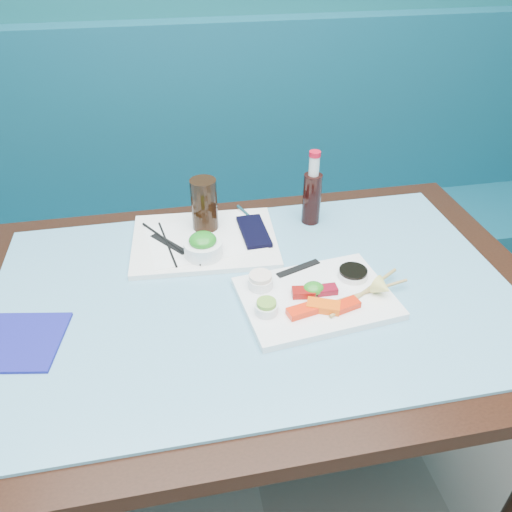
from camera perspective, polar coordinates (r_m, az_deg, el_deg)
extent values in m
cube|color=#0D4558|center=(2.11, -4.08, -2.16)|extent=(3.00, 0.55, 0.45)
cube|color=#0D4558|center=(2.06, -5.48, 12.12)|extent=(3.00, 0.12, 0.95)
cube|color=black|center=(1.20, -0.12, -5.06)|extent=(1.40, 0.90, 0.04)
cylinder|color=black|center=(1.77, -22.92, -8.76)|extent=(0.06, 0.06, 0.71)
cylinder|color=black|center=(1.89, 16.49, -4.01)|extent=(0.06, 0.06, 0.71)
cube|color=#60A1C1|center=(1.19, -0.13, -4.17)|extent=(1.22, 0.76, 0.01)
cube|color=white|center=(1.16, 6.89, -4.79)|extent=(0.36, 0.28, 0.02)
cube|color=red|center=(1.10, 5.27, -6.28)|extent=(0.07, 0.04, 0.02)
cube|color=#FB550A|center=(1.11, 7.70, -5.72)|extent=(0.08, 0.06, 0.02)
cube|color=red|center=(1.12, 10.21, -5.57)|extent=(0.07, 0.05, 0.02)
cube|color=maroon|center=(1.14, 5.44, -4.17)|extent=(0.06, 0.04, 0.02)
cube|color=maroon|center=(1.16, 8.06, -3.84)|extent=(0.05, 0.03, 0.02)
ellipsoid|color=#25841E|center=(1.15, 6.59, -3.68)|extent=(0.06, 0.05, 0.03)
cylinder|color=white|center=(1.09, 1.19, -6.01)|extent=(0.05, 0.05, 0.02)
cylinder|color=#699F33|center=(1.08, 1.20, -5.40)|extent=(0.05, 0.05, 0.01)
cylinder|color=white|center=(1.16, 0.51, -3.05)|extent=(0.07, 0.07, 0.02)
cylinder|color=#FAE0CD|center=(1.15, 0.51, -2.36)|extent=(0.07, 0.07, 0.01)
cylinder|color=white|center=(1.22, 11.00, -2.05)|extent=(0.07, 0.07, 0.01)
cylinder|color=black|center=(1.21, 11.06, -1.67)|extent=(0.07, 0.07, 0.01)
cone|color=#E0D76A|center=(1.16, 14.28, -3.53)|extent=(0.06, 0.06, 0.05)
cube|color=black|center=(1.23, 4.85, -1.41)|extent=(0.12, 0.06, 0.00)
cylinder|color=#A48C4D|center=(1.17, 12.30, -4.02)|extent=(0.21, 0.14, 0.01)
cylinder|color=#AA8950|center=(1.18, 12.75, -3.98)|extent=(0.21, 0.05, 0.01)
cube|color=white|center=(1.35, -5.89, 1.75)|extent=(0.40, 0.31, 0.01)
cube|color=white|center=(1.35, -5.91, 2.03)|extent=(0.32, 0.24, 0.00)
cylinder|color=white|center=(1.27, -6.05, 0.87)|extent=(0.11, 0.11, 0.04)
ellipsoid|color=#1C7B1C|center=(1.26, -6.12, 1.82)|extent=(0.08, 0.08, 0.04)
cylinder|color=black|center=(1.36, -5.93, 5.87)|extent=(0.08, 0.08, 0.15)
cube|color=black|center=(1.36, -0.26, 2.83)|extent=(0.07, 0.16, 0.01)
cylinder|color=silver|center=(1.45, -1.28, 4.97)|extent=(0.04, 0.08, 0.01)
cylinder|color=black|center=(1.33, -10.10, 1.40)|extent=(0.04, 0.22, 0.01)
cylinder|color=black|center=(1.33, -9.76, 1.46)|extent=(0.14, 0.23, 0.01)
cube|color=black|center=(1.34, -9.92, 1.38)|extent=(0.10, 0.12, 0.00)
cylinder|color=black|center=(1.41, 6.39, 6.53)|extent=(0.06, 0.06, 0.15)
cylinder|color=silver|center=(1.37, 6.66, 10.22)|extent=(0.03, 0.03, 0.05)
cylinder|color=red|center=(1.36, 6.76, 11.52)|extent=(0.04, 0.04, 0.01)
cube|color=navy|center=(1.17, -25.37, -8.82)|extent=(0.20, 0.20, 0.01)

